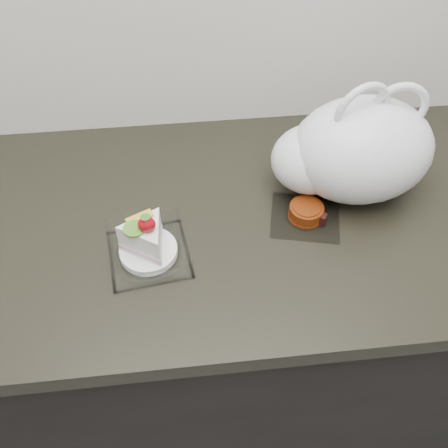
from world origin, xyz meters
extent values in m
cube|color=black|center=(0.00, 1.69, 0.43)|extent=(2.00, 0.60, 0.86)
cube|color=black|center=(0.00, 1.69, 0.88)|extent=(2.04, 0.64, 0.04)
cube|color=white|center=(-0.13, 1.60, 0.90)|extent=(0.16, 0.16, 0.00)
cylinder|color=white|center=(-0.13, 1.60, 0.91)|extent=(0.11, 0.11, 0.01)
ellipsoid|color=#A80B19|center=(-0.12, 1.59, 1.00)|extent=(0.03, 0.03, 0.03)
cone|color=#2D7223|center=(-0.12, 1.59, 1.01)|extent=(0.02, 0.02, 0.01)
cylinder|color=#559029|center=(-0.15, 1.60, 0.99)|extent=(0.04, 0.04, 0.00)
cube|color=gold|center=(-0.14, 1.62, 0.98)|extent=(0.05, 0.04, 0.00)
cube|color=white|center=(0.18, 1.66, 0.90)|extent=(0.16, 0.16, 0.00)
cylinder|color=maroon|center=(0.18, 1.66, 0.92)|extent=(0.07, 0.07, 0.03)
cylinder|color=maroon|center=(0.18, 1.66, 0.90)|extent=(0.07, 0.07, 0.01)
cylinder|color=maroon|center=(0.18, 1.66, 0.93)|extent=(0.06, 0.06, 0.00)
cube|color=black|center=(0.21, 1.64, 0.91)|extent=(0.02, 0.02, 0.02)
ellipsoid|color=white|center=(0.30, 1.74, 1.01)|extent=(0.30, 0.24, 0.21)
ellipsoid|color=white|center=(0.20, 1.74, 0.98)|extent=(0.18, 0.16, 0.14)
torus|color=white|center=(0.28, 1.73, 1.10)|extent=(0.12, 0.05, 0.12)
torus|color=white|center=(0.35, 1.74, 1.10)|extent=(0.11, 0.03, 0.11)
camera|label=1|loc=(-0.05, 1.01, 1.64)|focal=40.00mm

